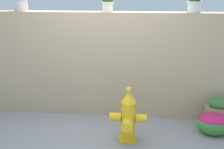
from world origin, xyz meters
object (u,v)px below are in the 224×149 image
potted_plant_3 (195,0)px  planter_box (220,114)px  flower_bush_left (214,123)px  fire_hydrant (128,118)px

potted_plant_3 → planter_box: (0.48, -0.40, -1.76)m
potted_plant_3 → planter_box: size_ratio=0.70×
potted_plant_3 → flower_bush_left: (0.33, -0.62, -1.83)m
flower_bush_left → planter_box: bearing=56.5°
fire_hydrant → planter_box: 1.58m
potted_plant_3 → fire_hydrant: 2.16m
flower_bush_left → planter_box: (0.15, 0.22, 0.07)m
planter_box → fire_hydrant: bearing=-156.9°
potted_plant_3 → flower_bush_left: 1.96m
planter_box → potted_plant_3: bearing=139.9°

